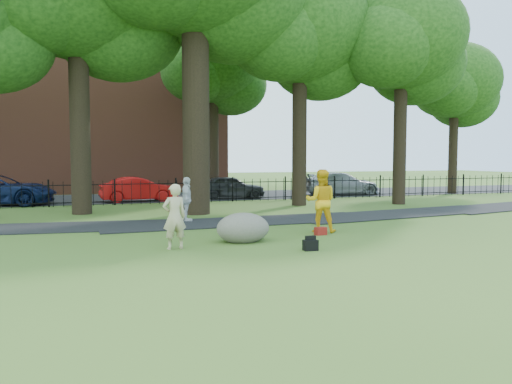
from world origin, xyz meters
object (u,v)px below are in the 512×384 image
object	(u,v)px
boulder	(243,226)
red_sedan	(138,189)
woman	(174,216)
man	(321,201)

from	to	relation	value
boulder	red_sedan	bearing A→B (deg)	96.22
woman	red_sedan	bearing A→B (deg)	-98.31
woman	red_sedan	world-z (taller)	woman
man	red_sedan	size ratio (longest dim) A/B	0.50
man	woman	bearing A→B (deg)	41.69
man	boulder	world-z (taller)	man
woman	man	world-z (taller)	man
woman	man	bearing A→B (deg)	-170.26
woman	boulder	world-z (taller)	woman
boulder	red_sedan	xyz separation A→B (m)	(-1.49, 13.71, 0.22)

